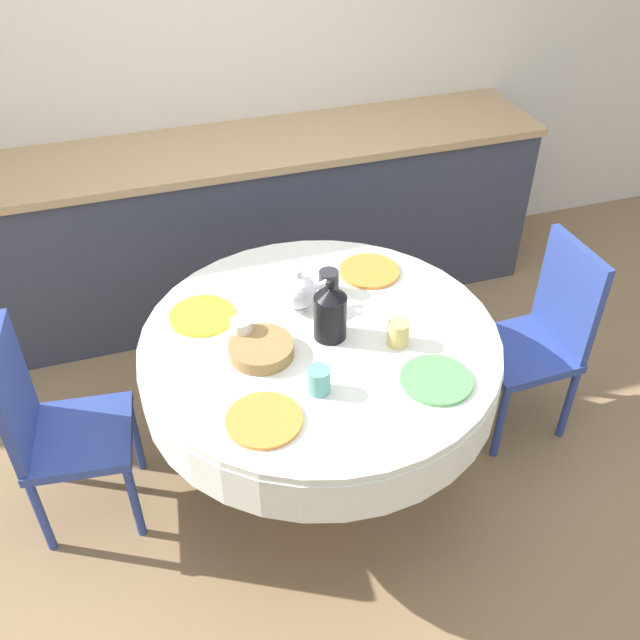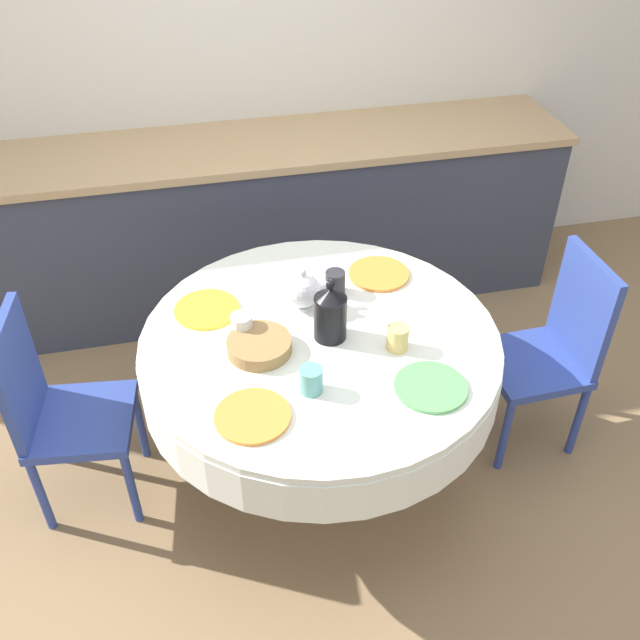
{
  "view_description": "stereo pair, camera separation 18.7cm",
  "coord_description": "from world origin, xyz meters",
  "px_view_note": "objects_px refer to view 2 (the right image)",
  "views": [
    {
      "loc": [
        -0.63,
        -1.97,
        2.5
      ],
      "look_at": [
        0.0,
        0.0,
        0.86
      ],
      "focal_mm": 40.0,
      "sensor_mm": 36.0,
      "label": 1
    },
    {
      "loc": [
        -0.45,
        -2.02,
        2.5
      ],
      "look_at": [
        0.0,
        0.0,
        0.86
      ],
      "focal_mm": 40.0,
      "sensor_mm": 36.0,
      "label": 2
    }
  ],
  "objects_px": {
    "chair_left": "(552,346)",
    "teapot": "(303,290)",
    "chair_right": "(56,407)",
    "coffee_carafe": "(330,314)"
  },
  "relations": [
    {
      "from": "chair_left",
      "to": "teapot",
      "type": "bearing_deg",
      "value": 79.48
    },
    {
      "from": "chair_right",
      "to": "chair_left",
      "type": "bearing_deg",
      "value": 94.36
    },
    {
      "from": "coffee_carafe",
      "to": "teapot",
      "type": "relative_size",
      "value": 1.33
    },
    {
      "from": "chair_right",
      "to": "teapot",
      "type": "xyz_separation_m",
      "value": [
        1.0,
        0.07,
        0.35
      ]
    },
    {
      "from": "chair_left",
      "to": "chair_right",
      "type": "distance_m",
      "value": 2.06
    },
    {
      "from": "chair_right",
      "to": "coffee_carafe",
      "type": "height_order",
      "value": "coffee_carafe"
    },
    {
      "from": "chair_left",
      "to": "coffee_carafe",
      "type": "relative_size",
      "value": 3.64
    },
    {
      "from": "chair_left",
      "to": "teapot",
      "type": "height_order",
      "value": "teapot"
    },
    {
      "from": "coffee_carafe",
      "to": "chair_right",
      "type": "bearing_deg",
      "value": 173.18
    },
    {
      "from": "chair_left",
      "to": "chair_right",
      "type": "relative_size",
      "value": 1.0
    }
  ]
}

